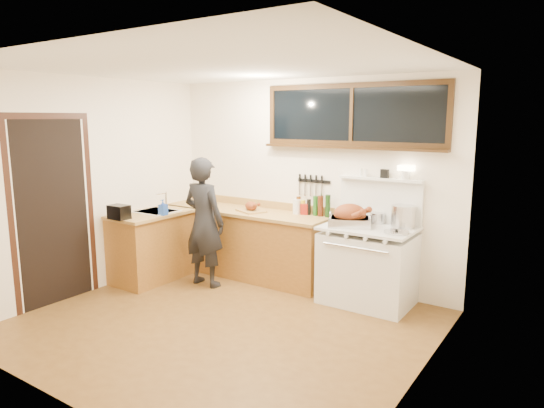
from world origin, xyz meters
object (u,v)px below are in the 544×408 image
Objects in this scene: cutting_board at (251,208)px; man at (204,222)px; vintage_stove at (368,263)px; roast_turkey at (350,217)px.

man is at bearing -120.29° from cutting_board.
vintage_stove is 1.71m from cutting_board.
vintage_stove is at bearing 16.40° from man.
roast_turkey is at bearing -2.66° from cutting_board.
vintage_stove is 0.97× the size of man.
vintage_stove is 2.08m from man.
cutting_board is 1.44m from roast_turkey.
roast_turkey is (1.77, 0.49, 0.18)m from man.
man is 0.66m from cutting_board.
vintage_stove reaches higher than cutting_board.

